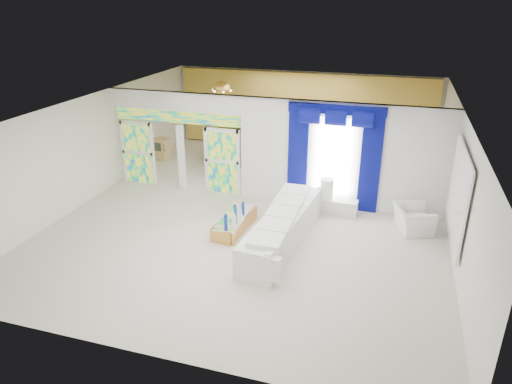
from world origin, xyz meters
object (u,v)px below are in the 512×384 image
(coffee_table, at_px, (235,223))
(grand_piano, at_px, (237,147))
(console_table, at_px, (336,206))
(white_sofa, at_px, (283,229))
(armchair, at_px, (413,219))

(coffee_table, relative_size, grand_piano, 0.87)
(coffee_table, relative_size, console_table, 1.44)
(white_sofa, relative_size, grand_piano, 2.05)
(coffee_table, bearing_deg, grand_piano, 108.46)
(coffee_table, bearing_deg, armchair, 16.59)
(white_sofa, xyz_separation_m, coffee_table, (-1.35, 0.30, -0.19))
(coffee_table, height_order, grand_piano, grand_piano)
(white_sofa, height_order, console_table, white_sofa)
(white_sofa, distance_m, console_table, 2.36)
(coffee_table, xyz_separation_m, armchair, (4.38, 1.30, 0.13))
(white_sofa, height_order, coffee_table, white_sofa)
(coffee_table, height_order, console_table, console_table)
(white_sofa, distance_m, coffee_table, 1.40)
(console_table, height_order, grand_piano, grand_piano)
(console_table, bearing_deg, armchair, -14.47)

